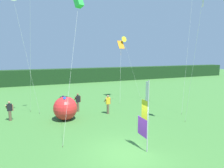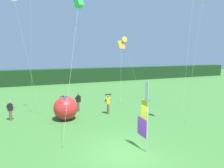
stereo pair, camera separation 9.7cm
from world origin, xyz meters
name	(u,v)px [view 2 (the right image)]	position (x,y,z in m)	size (l,w,h in m)	color
ground_plane	(125,153)	(0.00, 0.00, 0.00)	(120.00, 120.00, 0.00)	#3D7533
distant_treeline	(58,76)	(0.00, 27.88, 1.33)	(80.00, 2.40, 2.65)	#193819
banner_flag	(144,117)	(1.14, 0.01, 1.88)	(0.06, 1.03, 3.91)	#B7B7BC
person_near_banner	(78,102)	(-0.54, 8.75, 0.91)	(0.55, 0.48, 1.70)	brown
person_mid_field	(10,110)	(-6.12, 8.30, 0.84)	(0.55, 0.48, 1.58)	brown
person_far_left	(108,104)	(1.75, 7.01, 0.90)	(0.55, 0.48, 1.69)	brown
inflatable_balloon	(66,108)	(-2.01, 6.82, 0.96)	(1.91, 1.91, 1.97)	red
kite_yellow_diamond_0	(203,0)	(6.12, 1.33, 8.74)	(0.66, 1.78, 9.78)	brown
kite_yellow_delta_1	(124,40)	(5.80, 12.23, 6.92)	(2.40, 0.93, 7.31)	brown
kite_orange_diamond_2	(121,47)	(5.35, 12.04, 6.12)	(1.56, 2.61, 6.82)	brown
kite_green_box_4	(79,3)	(-1.37, 4.14, 8.47)	(1.98, 2.50, 8.89)	brown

